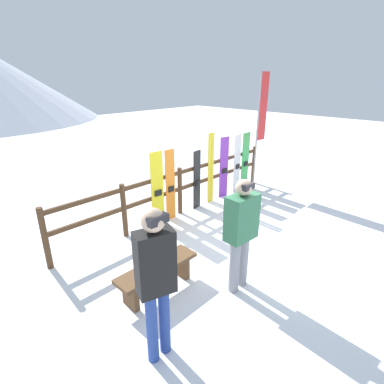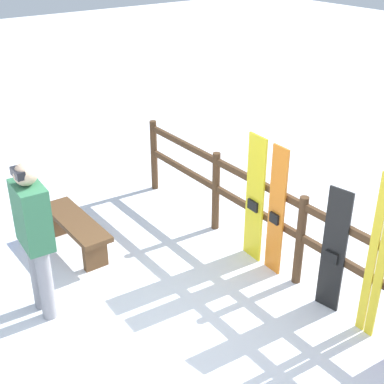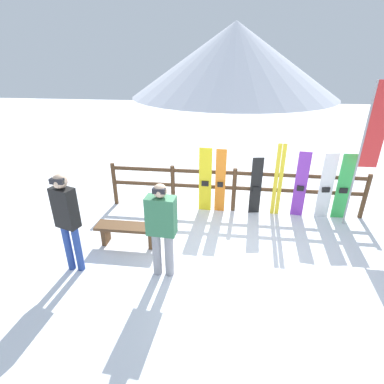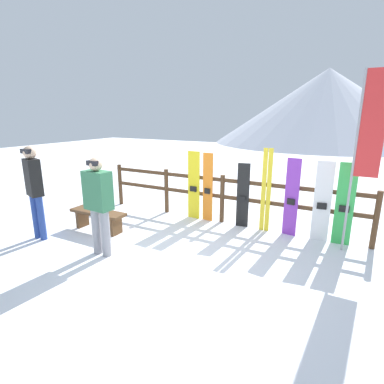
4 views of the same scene
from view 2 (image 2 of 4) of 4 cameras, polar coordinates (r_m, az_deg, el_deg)
name	(u,v)px [view 2 (image 2 of 4)]	position (r m, az deg, el deg)	size (l,w,h in m)	color
ground_plane	(163,348)	(5.34, -3.08, -16.31)	(40.00, 40.00, 0.00)	white
fence	(301,232)	(5.91, 11.55, -4.21)	(5.99, 0.10, 1.08)	#4C331E
bench	(76,228)	(6.68, -12.24, -3.73)	(1.27, 0.36, 0.43)	brown
person_plaid_green	(34,231)	(5.41, -16.49, -4.00)	(0.49, 0.29, 1.69)	gray
snowboard_yellow	(255,199)	(6.22, 6.71, -0.78)	(0.30, 0.07, 1.57)	yellow
snowboard_orange	(276,212)	(6.00, 8.98, -2.12)	(0.24, 0.06, 1.55)	orange
snowboard_black_stripe	(334,251)	(5.59, 14.86, -6.13)	(0.26, 0.09, 1.39)	black
ski_pair_yellow	(377,259)	(5.27, 19.13, -6.75)	(0.19, 0.02, 1.72)	yellow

